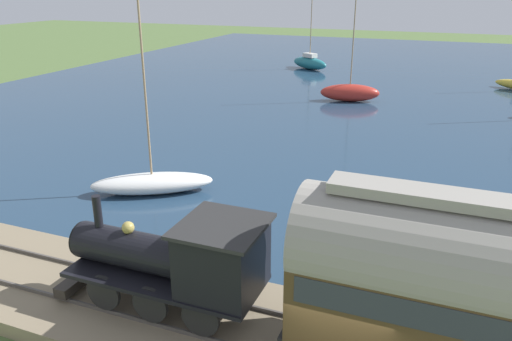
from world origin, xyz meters
The scene contains 7 objects.
harbor_water centered at (43.69, 0.00, 0.00)m, with size 80.00×80.00×0.01m.
steam_locomotive centered at (1.07, 4.58, 2.27)m, with size 2.29×6.20×3.09m.
passenger_coach centered at (1.07, -2.74, 3.12)m, with size 2.59×8.28×4.65m.
sailboat_white centered at (9.18, 10.89, 0.52)m, with size 4.33×5.76×8.90m.
sailboat_red centered at (32.06, 6.22, 0.76)m, with size 2.70×5.12×8.85m.
sailboat_teal centered at (46.97, 13.94, 0.75)m, with size 4.00×5.23×7.64m.
rowboat_mid_harbor centered at (9.71, -1.16, 0.19)m, with size 0.86×2.53×0.37m.
Camera 1 is at (-9.31, -1.73, 9.36)m, focal length 35.00 mm.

